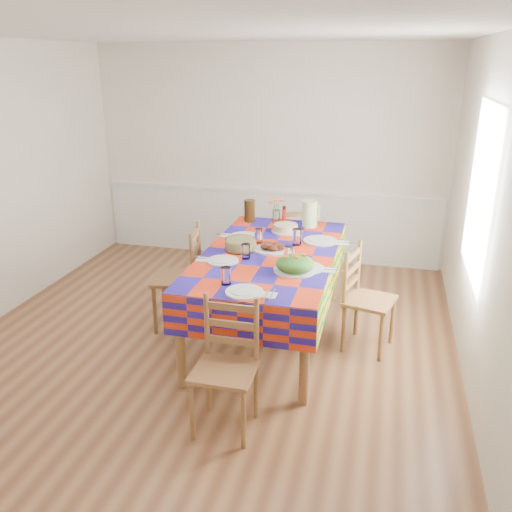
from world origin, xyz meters
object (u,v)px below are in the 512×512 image
(tea_pitcher, at_px, (250,211))
(green_pitcher, at_px, (310,214))
(meat_platter, at_px, (273,248))
(chair_far, at_px, (297,244))
(chair_left, at_px, (181,278))
(dining_table, at_px, (270,262))
(chair_near, at_px, (226,367))
(chair_right, at_px, (365,299))

(tea_pitcher, bearing_deg, green_pitcher, -3.35)
(meat_platter, xyz_separation_m, chair_far, (-0.00, 1.35, -0.41))
(meat_platter, distance_m, chair_far, 1.41)
(chair_far, bearing_deg, chair_left, 36.21)
(dining_table, relative_size, chair_far, 2.28)
(tea_pitcher, relative_size, chair_far, 0.24)
(chair_near, height_order, chair_left, chair_left)
(dining_table, bearing_deg, chair_near, -89.99)
(dining_table, xyz_separation_m, chair_left, (-0.88, 0.01, -0.25))
(dining_table, relative_size, chair_near, 2.27)
(green_pitcher, relative_size, chair_left, 0.26)
(dining_table, distance_m, chair_left, 0.91)
(chair_near, xyz_separation_m, chair_right, (0.88, 1.39, -0.00))
(green_pitcher, xyz_separation_m, chair_far, (-0.21, 0.50, -0.51))
(chair_near, distance_m, chair_far, 2.77)
(tea_pitcher, bearing_deg, meat_platter, -63.12)
(meat_platter, height_order, chair_left, chair_left)
(chair_near, height_order, chair_far, chair_near)
(tea_pitcher, height_order, chair_far, tea_pitcher)
(chair_left, xyz_separation_m, chair_right, (1.75, 0.00, -0.03))
(meat_platter, distance_m, chair_right, 0.95)
(dining_table, height_order, chair_near, chair_near)
(green_pitcher, xyz_separation_m, tea_pitcher, (-0.66, 0.04, -0.02))
(green_pitcher, distance_m, chair_near, 2.33)
(green_pitcher, xyz_separation_m, chair_left, (-1.10, -0.87, -0.48))
(tea_pitcher, bearing_deg, chair_far, 46.31)
(meat_platter, relative_size, chair_near, 0.40)
(chair_left, bearing_deg, chair_near, 21.73)
(meat_platter, bearing_deg, chair_left, -178.20)
(green_pitcher, bearing_deg, chair_right, -53.22)
(dining_table, xyz_separation_m, chair_right, (0.88, 0.01, -0.28))
(chair_left, bearing_deg, chair_right, 79.64)
(dining_table, height_order, green_pitcher, green_pitcher)
(meat_platter, height_order, chair_right, chair_right)
(dining_table, bearing_deg, tea_pitcher, 114.94)
(green_pitcher, height_order, chair_right, green_pitcher)
(green_pitcher, xyz_separation_m, chair_near, (-0.23, -2.27, -0.51))
(chair_far, distance_m, chair_left, 1.64)
(chair_near, bearing_deg, chair_left, 122.45)
(chair_near, relative_size, chair_far, 1.01)
(meat_platter, distance_m, green_pitcher, 0.88)
(green_pitcher, bearing_deg, tea_pitcher, 176.65)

